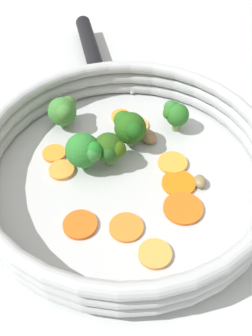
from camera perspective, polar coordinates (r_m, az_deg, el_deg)
The scene contains 23 objects.
ground_plane at distance 0.51m, azimuth 0.00°, elevation -1.89°, with size 4.00×4.00×0.00m, color #B7BBBC.
skillet at distance 0.50m, azimuth 0.00°, elevation -1.52°, with size 0.35×0.35×0.01m, color #B2B5B7.
skillet_rim_wall at distance 0.48m, azimuth 0.00°, elevation 0.96°, with size 0.37×0.37×0.05m.
skillet_handle at distance 0.70m, azimuth -5.05°, elevation 16.54°, with size 0.03×0.03×0.20m, color black.
skillet_rivet_left at distance 0.62m, azimuth 0.93°, elevation 11.04°, with size 0.01×0.01×0.01m, color #B2B5B8.
skillet_rivet_right at distance 0.61m, azimuth -7.62°, elevation 9.82°, with size 0.01×0.01×0.01m, color #B3B2B2.
carrot_slice_0 at distance 0.52m, azimuth 6.79°, elevation 0.73°, with size 0.04×0.04×0.00m, color orange.
carrot_slice_1 at distance 0.46m, azimuth -6.67°, elevation -8.15°, with size 0.04×0.04×0.00m, color #E55C18.
carrot_slice_2 at distance 0.58m, azimuth -0.71°, elevation 7.50°, with size 0.03×0.03×0.01m, color orange.
carrot_slice_3 at distance 0.49m, azimuth 7.65°, elevation -2.21°, with size 0.04×0.04×0.00m, color orange.
carrot_slice_4 at distance 0.53m, azimuth -10.37°, elevation 2.09°, with size 0.03×0.03×0.01m, color orange.
carrot_slice_5 at distance 0.43m, azimuth 4.22°, elevation -12.32°, with size 0.04×0.04×0.00m, color #F8933C.
carrot_slice_6 at distance 0.51m, azimuth -9.33°, elevation -0.30°, with size 0.03×0.03×0.01m, color orange.
carrot_slice_7 at distance 0.57m, azimuth 1.38°, elevation 6.22°, with size 0.04×0.04×0.00m, color #F5913E.
carrot_slice_8 at distance 0.45m, azimuth 0.05°, elevation -8.60°, with size 0.04×0.04×0.00m, color orange.
carrot_slice_9 at distance 0.47m, azimuth 8.29°, elevation -5.80°, with size 0.05×0.05×0.00m, color #DB5D16.
broccoli_floret_0 at distance 0.56m, azimuth -9.09°, elevation 8.18°, with size 0.05×0.04×0.05m.
broccoli_floret_1 at distance 0.49m, azimuth -5.98°, elevation 2.51°, with size 0.04×0.05×0.05m.
broccoli_floret_2 at distance 0.52m, azimuth 0.52°, elevation 5.92°, with size 0.04×0.05×0.05m.
broccoli_floret_3 at distance 0.55m, azimuth 7.16°, elevation 7.89°, with size 0.03×0.04×0.04m.
broccoli_floret_4 at distance 0.49m, azimuth -2.39°, elevation 2.83°, with size 0.04×0.04×0.05m.
mushroom_piece_0 at distance 0.54m, azimuth 2.89°, elevation 4.72°, with size 0.03×0.02×0.01m, color #8A6444.
mushroom_piece_1 at distance 0.50m, azimuth 10.69°, elevation -1.93°, with size 0.02×0.02×0.01m, color olive.
Camera 1 is at (-0.30, -0.14, 0.39)m, focal length 42.00 mm.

